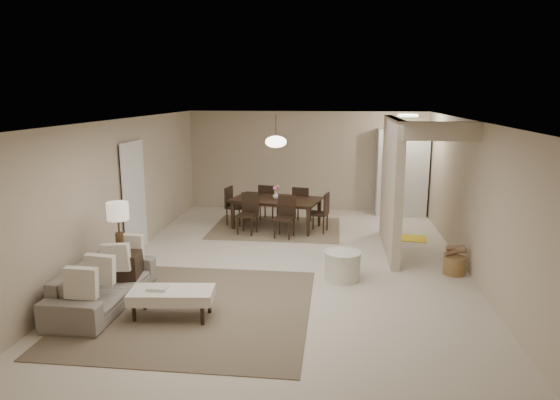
# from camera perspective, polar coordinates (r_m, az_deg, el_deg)

# --- Properties ---
(floor) EXTENTS (9.00, 9.00, 0.00)m
(floor) POSITION_cam_1_polar(r_m,az_deg,el_deg) (8.65, 1.01, -7.72)
(floor) COLOR beige
(floor) RESTS_ON ground
(ceiling) EXTENTS (9.00, 9.00, 0.00)m
(ceiling) POSITION_cam_1_polar(r_m,az_deg,el_deg) (8.15, 1.08, 9.05)
(ceiling) COLOR white
(ceiling) RESTS_ON back_wall
(back_wall) EXTENTS (6.00, 0.00, 6.00)m
(back_wall) POSITION_cam_1_polar(r_m,az_deg,el_deg) (12.74, 3.02, 4.47)
(back_wall) COLOR #C2B093
(back_wall) RESTS_ON floor
(left_wall) EXTENTS (0.00, 9.00, 9.00)m
(left_wall) POSITION_cam_1_polar(r_m,az_deg,el_deg) (9.10, -18.11, 0.83)
(left_wall) COLOR #C2B093
(left_wall) RESTS_ON floor
(right_wall) EXTENTS (0.00, 9.00, 9.00)m
(right_wall) POSITION_cam_1_polar(r_m,az_deg,el_deg) (8.57, 21.44, -0.08)
(right_wall) COLOR #C2B093
(right_wall) RESTS_ON floor
(partition) EXTENTS (0.15, 2.50, 2.50)m
(partition) POSITION_cam_1_polar(r_m,az_deg,el_deg) (9.56, 12.59, 1.66)
(partition) COLOR #C2B093
(partition) RESTS_ON floor
(doorway) EXTENTS (0.04, 0.90, 2.04)m
(doorway) POSITION_cam_1_polar(r_m,az_deg,el_deg) (9.67, -16.40, 0.18)
(doorway) COLOR black
(doorway) RESTS_ON floor
(pantry_cabinet) EXTENTS (1.20, 0.55, 2.10)m
(pantry_cabinet) POSITION_cam_1_polar(r_m,az_deg,el_deg) (12.50, 13.74, 3.07)
(pantry_cabinet) COLOR silver
(pantry_cabinet) RESTS_ON floor
(flush_light) EXTENTS (0.44, 0.44, 0.05)m
(flush_light) POSITION_cam_1_polar(r_m,az_deg,el_deg) (11.42, 14.41, 9.34)
(flush_light) COLOR white
(flush_light) RESTS_ON ceiling
(living_rug) EXTENTS (3.20, 3.20, 0.01)m
(living_rug) POSITION_cam_1_polar(r_m,az_deg,el_deg) (7.19, -9.82, -12.11)
(living_rug) COLOR brown
(living_rug) RESTS_ON floor
(sofa) EXTENTS (2.02, 0.81, 0.59)m
(sofa) POSITION_cam_1_polar(r_m,az_deg,el_deg) (7.54, -19.57, -9.12)
(sofa) COLOR gray
(sofa) RESTS_ON floor
(ottoman_bench) EXTENTS (1.15, 0.62, 0.39)m
(ottoman_bench) POSITION_cam_1_polar(r_m,az_deg,el_deg) (6.86, -12.26, -10.61)
(ottoman_bench) COLOR beige
(ottoman_bench) RESTS_ON living_rug
(side_table) EXTENTS (0.63, 0.63, 0.61)m
(side_table) POSITION_cam_1_polar(r_m,az_deg,el_deg) (7.95, -17.62, -7.79)
(side_table) COLOR black
(side_table) RESTS_ON floor
(table_lamp) EXTENTS (0.32, 0.32, 0.76)m
(table_lamp) POSITION_cam_1_polar(r_m,az_deg,el_deg) (7.71, -18.03, -1.70)
(table_lamp) COLOR #4D3621
(table_lamp) RESTS_ON side_table
(round_pouf) EXTENTS (0.59, 0.59, 0.46)m
(round_pouf) POSITION_cam_1_polar(r_m,az_deg,el_deg) (8.12, 7.16, -7.47)
(round_pouf) COLOR beige
(round_pouf) RESTS_ON floor
(wicker_basket) EXTENTS (0.41, 0.41, 0.30)m
(wicker_basket) POSITION_cam_1_polar(r_m,az_deg,el_deg) (8.79, 19.30, -7.06)
(wicker_basket) COLOR olive
(wicker_basket) RESTS_ON floor
(dining_rug) EXTENTS (2.80, 2.10, 0.01)m
(dining_rug) POSITION_cam_1_polar(r_m,az_deg,el_deg) (11.08, -0.46, -3.23)
(dining_rug) COLOR #7A694B
(dining_rug) RESTS_ON floor
(dining_table) EXTENTS (2.10, 1.47, 0.67)m
(dining_table) POSITION_cam_1_polar(r_m,az_deg,el_deg) (11.00, -0.46, -1.57)
(dining_table) COLOR black
(dining_table) RESTS_ON dining_rug
(dining_chairs) EXTENTS (2.35, 1.90, 0.87)m
(dining_chairs) POSITION_cam_1_polar(r_m,az_deg,el_deg) (10.98, -0.46, -1.08)
(dining_chairs) COLOR black
(dining_chairs) RESTS_ON dining_rug
(vase) EXTENTS (0.18, 0.18, 0.15)m
(vase) POSITION_cam_1_polar(r_m,az_deg,el_deg) (10.91, -0.46, 0.53)
(vase) COLOR white
(vase) RESTS_ON dining_table
(yellow_mat) EXTENTS (0.93, 0.64, 0.01)m
(yellow_mat) POSITION_cam_1_polar(r_m,az_deg,el_deg) (10.67, 14.05, -4.20)
(yellow_mat) COLOR yellow
(yellow_mat) RESTS_ON floor
(pendant_light) EXTENTS (0.46, 0.46, 0.71)m
(pendant_light) POSITION_cam_1_polar(r_m,az_deg,el_deg) (10.74, -0.48, 6.68)
(pendant_light) COLOR #4D3621
(pendant_light) RESTS_ON ceiling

